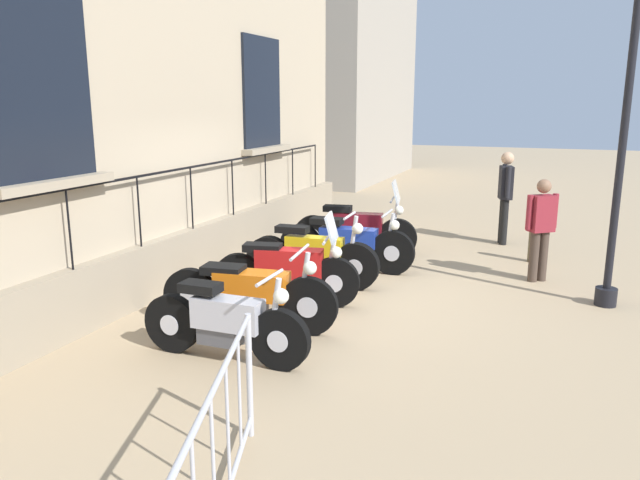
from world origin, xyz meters
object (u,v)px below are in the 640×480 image
object	(u,v)px
motorcycle_maroon	(356,230)
crowd_barrier	(221,447)
motorcycle_red	(287,272)
motorcycle_blue	(346,244)
pedestrian_walking	(541,225)
motorcycle_silver	(225,323)
bollard	(534,238)
motorcycle_orange	(249,293)
pedestrian_standing	(505,192)
motorcycle_yellow	(312,257)

from	to	relation	value
motorcycle_maroon	crowd_barrier	world-z (taller)	motorcycle_maroon
motorcycle_maroon	motorcycle_red	bearing A→B (deg)	-90.44
motorcycle_blue	crowd_barrier	world-z (taller)	crowd_barrier
pedestrian_walking	motorcycle_silver	bearing A→B (deg)	-124.29
bollard	motorcycle_red	bearing A→B (deg)	-129.74
motorcycle_blue	pedestrian_walking	bearing A→B (deg)	9.61
motorcycle_orange	pedestrian_standing	bearing A→B (deg)	67.54
motorcycle_yellow	pedestrian_walking	size ratio (longest dim) A/B	1.32
motorcycle_orange	crowd_barrier	bearing A→B (deg)	-64.68
crowd_barrier	pedestrian_standing	size ratio (longest dim) A/B	1.20
motorcycle_yellow	motorcycle_maroon	bearing A→B (deg)	88.59
motorcycle_orange	motorcycle_maroon	size ratio (longest dim) A/B	1.00
motorcycle_blue	motorcycle_maroon	distance (m)	0.96
motorcycle_orange	motorcycle_yellow	xyz separation A→B (m)	(0.01, 1.93, -0.02)
motorcycle_silver	bollard	world-z (taller)	motorcycle_silver
motorcycle_yellow	pedestrian_standing	size ratio (longest dim) A/B	1.17
motorcycle_blue	pedestrian_walking	world-z (taller)	pedestrian_walking
motorcycle_orange	motorcycle_maroon	bearing A→B (deg)	89.09
motorcycle_red	pedestrian_standing	distance (m)	5.33
crowd_barrier	pedestrian_standing	world-z (taller)	pedestrian_standing
motorcycle_red	crowd_barrier	xyz separation A→B (m)	(1.44, -4.13, 0.11)
motorcycle_silver	pedestrian_standing	xyz separation A→B (m)	(2.18, 6.64, 0.58)
motorcycle_red	motorcycle_blue	world-z (taller)	motorcycle_red
motorcycle_yellow	motorcycle_maroon	world-z (taller)	motorcycle_maroon
motorcycle_yellow	motorcycle_maroon	size ratio (longest dim) A/B	0.95
motorcycle_yellow	motorcycle_silver	bearing A→B (deg)	-86.33
motorcycle_orange	pedestrian_standing	size ratio (longest dim) A/B	1.24
motorcycle_silver	motorcycle_red	distance (m)	1.90
pedestrian_walking	motorcycle_red	bearing A→B (deg)	-142.16
motorcycle_orange	pedestrian_walking	world-z (taller)	pedestrian_walking
crowd_barrier	pedestrian_walking	xyz separation A→B (m)	(1.63, 6.52, 0.30)
motorcycle_orange	motorcycle_blue	xyz separation A→B (m)	(0.21, 2.89, -0.01)
motorcycle_red	motorcycle_maroon	world-z (taller)	motorcycle_maroon
motorcycle_orange	motorcycle_maroon	xyz separation A→B (m)	(0.06, 3.84, 0.01)
bollard	pedestrian_walking	world-z (taller)	pedestrian_walking
motorcycle_silver	bollard	xyz separation A→B (m)	(2.79, 5.43, -0.01)
motorcycle_red	motorcycle_blue	size ratio (longest dim) A/B	0.87
motorcycle_silver	motorcycle_red	bearing A→B (deg)	94.71
bollard	pedestrian_walking	xyz separation A→B (m)	(0.12, -1.16, 0.46)
motorcycle_silver	pedestrian_standing	size ratio (longest dim) A/B	1.10
bollard	pedestrian_standing	world-z (taller)	pedestrian_standing
motorcycle_maroon	pedestrian_standing	world-z (taller)	pedestrian_standing
motorcycle_blue	bollard	size ratio (longest dim) A/B	2.78
bollard	pedestrian_standing	xyz separation A→B (m)	(-0.61, 1.21, 0.59)
crowd_barrier	bollard	bearing A→B (deg)	78.93
motorcycle_yellow	crowd_barrier	xyz separation A→B (m)	(1.47, -5.06, 0.14)
motorcycle_silver	motorcycle_blue	size ratio (longest dim) A/B	0.86
crowd_barrier	bollard	size ratio (longest dim) A/B	2.60
motorcycle_yellow	motorcycle_maroon	xyz separation A→B (m)	(0.05, 1.92, 0.03)
motorcycle_orange	motorcycle_blue	size ratio (longest dim) A/B	0.97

